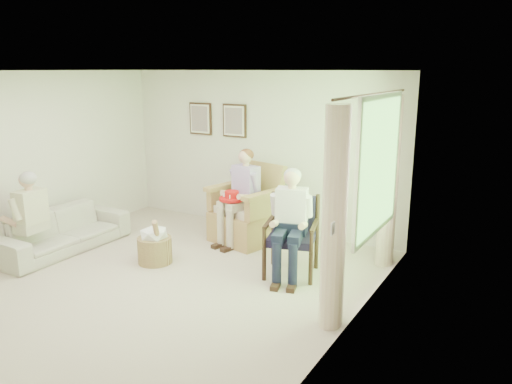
# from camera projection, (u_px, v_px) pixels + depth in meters

# --- Properties ---
(floor) EXTENTS (5.50, 5.50, 0.00)m
(floor) POSITION_uv_depth(u_px,v_px,m) (149.00, 284.00, 6.23)
(floor) COLOR beige
(floor) RESTS_ON ground
(back_wall) EXTENTS (5.00, 0.04, 2.60)m
(back_wall) POSITION_uv_depth(u_px,v_px,m) (259.00, 151.00, 8.23)
(back_wall) COLOR silver
(back_wall) RESTS_ON ground
(left_wall) EXTENTS (0.04, 5.50, 2.60)m
(left_wall) POSITION_uv_depth(u_px,v_px,m) (12.00, 164.00, 7.14)
(left_wall) COLOR silver
(left_wall) RESTS_ON ground
(right_wall) EXTENTS (0.04, 5.50, 2.60)m
(right_wall) POSITION_uv_depth(u_px,v_px,m) (343.00, 213.00, 4.70)
(right_wall) COLOR silver
(right_wall) RESTS_ON ground
(ceiling) EXTENTS (5.00, 5.50, 0.02)m
(ceiling) POSITION_uv_depth(u_px,v_px,m) (137.00, 71.00, 5.61)
(ceiling) COLOR white
(ceiling) RESTS_ON back_wall
(window) EXTENTS (0.13, 2.50, 1.63)m
(window) POSITION_uv_depth(u_px,v_px,m) (379.00, 163.00, 5.66)
(window) COLOR #2D6B23
(window) RESTS_ON right_wall
(curtain_left) EXTENTS (0.34, 0.34, 2.30)m
(curtain_left) POSITION_uv_depth(u_px,v_px,m) (334.00, 220.00, 5.00)
(curtain_left) COLOR beige
(curtain_left) RESTS_ON ground
(curtain_right) EXTENTS (0.34, 0.34, 2.30)m
(curtain_right) POSITION_uv_depth(u_px,v_px,m) (389.00, 182.00, 6.65)
(curtain_right) COLOR beige
(curtain_right) RESTS_ON ground
(framed_print_left) EXTENTS (0.45, 0.05, 0.55)m
(framed_print_left) POSITION_uv_depth(u_px,v_px,m) (200.00, 119.00, 8.64)
(framed_print_left) COLOR #382114
(framed_print_left) RESTS_ON back_wall
(framed_print_right) EXTENTS (0.45, 0.05, 0.55)m
(framed_print_right) POSITION_uv_depth(u_px,v_px,m) (234.00, 121.00, 8.30)
(framed_print_right) COLOR #382114
(framed_print_right) RESTS_ON back_wall
(wicker_armchair) EXTENTS (0.94, 0.93, 1.20)m
(wicker_armchair) POSITION_uv_depth(u_px,v_px,m) (248.00, 217.00, 7.77)
(wicker_armchair) COLOR tan
(wicker_armchair) RESTS_ON ground
(wood_armchair) EXTENTS (0.65, 0.61, 1.00)m
(wood_armchair) POSITION_uv_depth(u_px,v_px,m) (294.00, 232.00, 6.50)
(wood_armchair) COLOR black
(wood_armchair) RESTS_ON ground
(sofa) EXTENTS (2.01, 0.79, 0.59)m
(sofa) POSITION_uv_depth(u_px,v_px,m) (62.00, 231.00, 7.37)
(sofa) COLOR beige
(sofa) RESTS_ON ground
(person_wicker) EXTENTS (0.40, 0.63, 1.43)m
(person_wicker) POSITION_uv_depth(u_px,v_px,m) (242.00, 189.00, 7.53)
(person_wicker) COLOR beige
(person_wicker) RESTS_ON ground
(person_dark) EXTENTS (0.40, 0.63, 1.38)m
(person_dark) POSITION_uv_depth(u_px,v_px,m) (289.00, 216.00, 6.30)
(person_dark) COLOR #171B32
(person_dark) RESTS_ON ground
(person_sofa) EXTENTS (0.42, 0.62, 1.25)m
(person_sofa) POSITION_uv_depth(u_px,v_px,m) (26.00, 213.00, 6.81)
(person_sofa) COLOR #C0B99B
(person_sofa) RESTS_ON ground
(red_hat) EXTENTS (0.38, 0.38, 0.14)m
(red_hat) POSITION_uv_depth(u_px,v_px,m) (232.00, 197.00, 7.42)
(red_hat) COLOR red
(red_hat) RESTS_ON person_wicker
(hatbox) EXTENTS (0.54, 0.54, 0.69)m
(hatbox) POSITION_uv_depth(u_px,v_px,m) (155.00, 244.00, 6.88)
(hatbox) COLOR tan
(hatbox) RESTS_ON ground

